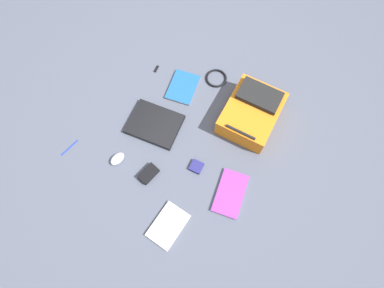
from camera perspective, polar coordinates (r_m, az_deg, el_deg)
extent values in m
plane|color=#4C5160|center=(2.04, -0.30, 1.39)|extent=(4.09, 4.09, 0.00)
cube|color=orange|center=(2.06, 10.71, 5.48)|extent=(0.39, 0.46, 0.14)
cube|color=black|center=(2.04, 12.20, 8.61)|extent=(0.29, 0.21, 0.03)
cylinder|color=black|center=(1.91, 8.84, 2.16)|extent=(0.19, 0.05, 0.02)
cube|color=black|center=(2.08, -6.80, 3.55)|extent=(0.39, 0.34, 0.02)
cube|color=black|center=(2.06, -6.85, 3.74)|extent=(0.38, 0.34, 0.01)
cube|color=silver|center=(1.93, 6.99, -8.90)|extent=(0.23, 0.31, 0.02)
cube|color=purple|center=(1.92, 7.02, -8.83)|extent=(0.24, 0.31, 0.00)
cube|color=silver|center=(1.89, -4.34, -14.56)|extent=(0.17, 0.24, 0.02)
cube|color=silver|center=(1.88, -4.36, -14.52)|extent=(0.18, 0.25, 0.00)
cube|color=silver|center=(2.20, -1.68, 10.25)|extent=(0.24, 0.28, 0.01)
cube|color=#1E5999|center=(2.19, -1.69, 10.37)|extent=(0.25, 0.29, 0.00)
ellipsoid|color=silver|center=(2.01, -13.40, -2.64)|extent=(0.07, 0.10, 0.04)
torus|color=black|center=(2.25, 4.41, 11.83)|extent=(0.15, 0.15, 0.01)
cube|color=black|center=(1.95, -7.89, -5.37)|extent=(0.08, 0.13, 0.04)
cylinder|color=#1933B2|center=(2.15, -21.38, -0.60)|extent=(0.02, 0.14, 0.01)
cube|color=navy|center=(1.95, 0.81, -4.12)|extent=(0.09, 0.09, 0.02)
cube|color=black|center=(2.30, -6.50, 13.42)|extent=(0.03, 0.06, 0.01)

